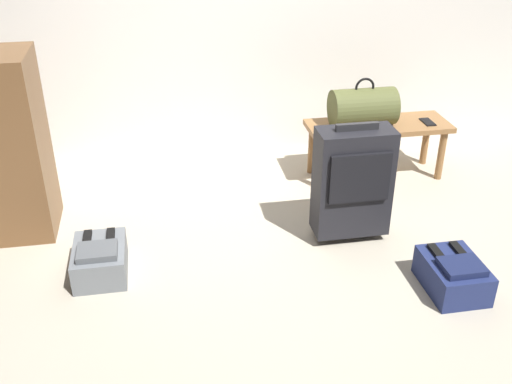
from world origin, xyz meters
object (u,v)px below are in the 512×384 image
backpack_navy (453,274)px  suitcase_upright_charcoal (353,181)px  duffel_bag_olive (363,107)px  backpack_grey (100,259)px  cell_phone (428,122)px  bench (378,132)px

backpack_navy → suitcase_upright_charcoal: bearing=122.6°
duffel_bag_olive → backpack_navy: duffel_bag_olive is taller
suitcase_upright_charcoal → backpack_grey: bearing=-175.2°
backpack_grey → cell_phone: bearing=20.7°
bench → backpack_navy: size_ratio=2.63×
suitcase_upright_charcoal → cell_phone: bearing=42.6°
duffel_bag_olive → backpack_grey: duffel_bag_olive is taller
duffel_bag_olive → backpack_navy: size_ratio=1.16×
duffel_bag_olive → backpack_grey: size_ratio=1.16×
bench → duffel_bag_olive: 0.23m
bench → backpack_navy: bench is taller
bench → cell_phone: (0.35, -0.04, 0.07)m
suitcase_upright_charcoal → backpack_navy: bearing=-57.4°
duffel_bag_olive → backpack_navy: (0.06, -1.35, -0.44)m
backpack_navy → backpack_grey: bearing=165.7°
duffel_bag_olive → backpack_grey: 2.03m
duffel_bag_olive → cell_phone: size_ratio=3.06×
duffel_bag_olive → suitcase_upright_charcoal: bearing=-112.4°
suitcase_upright_charcoal → backpack_grey: (-1.46, -0.12, -0.28)m
backpack_navy → backpack_grey: 1.89m
bench → backpack_navy: 1.38m
suitcase_upright_charcoal → backpack_grey: 1.49m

